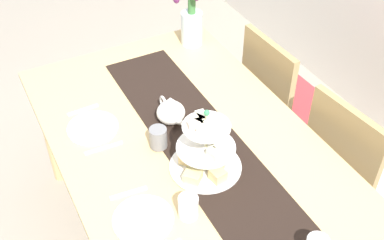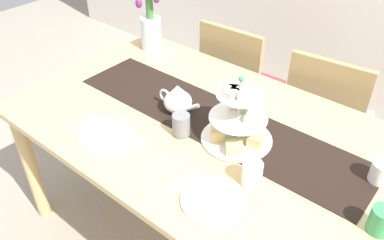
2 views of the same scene
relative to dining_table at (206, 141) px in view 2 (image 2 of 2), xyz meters
name	(u,v)px [view 2 (image 2 of 2)]	position (x,y,z in m)	size (l,w,h in m)	color
ground_plane	(203,235)	(0.00, 0.00, -0.67)	(8.00, 8.00, 0.00)	gray
dining_table	(206,141)	(0.00, 0.00, 0.00)	(1.76, 1.08, 0.76)	tan
chair_left	(238,82)	(-0.33, 0.77, -0.17)	(0.43, 0.43, 0.91)	#9C8254
chair_right	(326,117)	(0.27, 0.77, -0.17)	(0.46, 0.46, 0.91)	#9C8254
table_runner	(213,119)	(0.00, 0.05, 0.09)	(1.45, 0.34, 0.00)	black
tiered_cake_stand	(238,123)	(0.16, 0.00, 0.18)	(0.30, 0.30, 0.30)	beige
teapot	(178,101)	(-0.17, 0.00, 0.15)	(0.24, 0.13, 0.14)	white
tulip_vase	(151,24)	(-0.72, 0.39, 0.24)	(0.21, 0.23, 0.40)	silver
cream_jug	(381,172)	(0.71, 0.14, 0.13)	(0.08, 0.08, 0.09)	white
dinner_plate_left	(105,135)	(-0.28, -0.33, 0.10)	(0.23, 0.23, 0.01)	white
fork_left	(84,122)	(-0.43, -0.33, 0.09)	(0.02, 0.15, 0.01)	silver
knife_left	(129,149)	(-0.14, -0.33, 0.09)	(0.01, 0.17, 0.01)	silver
dinner_plate_right	(213,200)	(0.29, -0.33, 0.10)	(0.23, 0.23, 0.01)	white
fork_right	(182,181)	(0.15, -0.33, 0.09)	(0.02, 0.15, 0.01)	silver
knife_right	(247,221)	(0.44, -0.33, 0.09)	(0.01, 0.17, 0.01)	silver
mug_grey	(181,124)	(-0.04, -0.12, 0.14)	(0.08, 0.08, 0.10)	slate
mug_white_text	(252,174)	(0.35, -0.17, 0.14)	(0.08, 0.08, 0.10)	white
mug_orange	(381,220)	(0.78, -0.09, 0.14)	(0.08, 0.08, 0.10)	#389356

